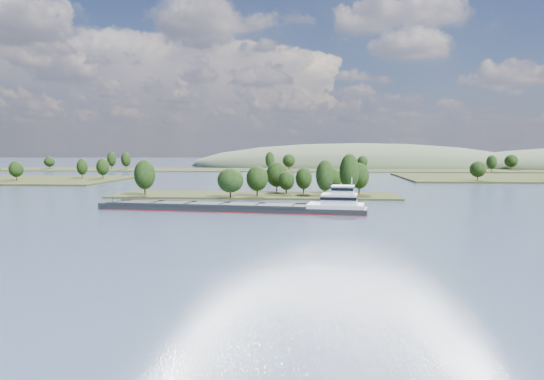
{
  "coord_description": "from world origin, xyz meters",
  "views": [
    {
      "loc": [
        21.89,
        -6.53,
        16.7
      ],
      "look_at": [
        10.35,
        130.0,
        6.0
      ],
      "focal_mm": 35.0,
      "sensor_mm": 36.0,
      "label": 1
    }
  ],
  "objects": [
    {
      "name": "ground",
      "position": [
        0.0,
        120.0,
        0.0
      ],
      "size": [
        1800.0,
        1800.0,
        0.0
      ],
      "primitive_type": "plane",
      "color": "#35455C",
      "rests_on": "ground"
    },
    {
      "name": "tree_island",
      "position": [
        5.03,
        178.5,
        3.91
      ],
      "size": [
        100.0,
        32.66,
        15.69
      ],
      "color": "#272E14",
      "rests_on": "ground"
    },
    {
      "name": "back_shoreline",
      "position": [
        7.09,
        399.75,
        0.73
      ],
      "size": [
        900.0,
        60.0,
        15.19
      ],
      "color": "#272E14",
      "rests_on": "ground"
    },
    {
      "name": "hill_west",
      "position": [
        60.0,
        500.0,
        0.0
      ],
      "size": [
        320.0,
        160.0,
        44.0
      ],
      "primitive_type": "ellipsoid",
      "color": "#445138",
      "rests_on": "ground"
    },
    {
      "name": "cargo_barge",
      "position": [
        3.81,
        133.5,
        1.25
      ],
      "size": [
        73.88,
        17.63,
        9.92
      ],
      "color": "black",
      "rests_on": "ground"
    }
  ]
}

